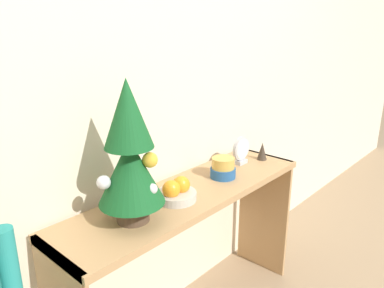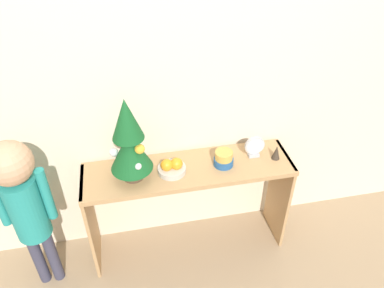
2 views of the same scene
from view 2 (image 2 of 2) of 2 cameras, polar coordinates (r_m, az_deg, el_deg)
name	(u,v)px [view 2 (image 2 of 2)]	position (r m, az deg, el deg)	size (l,w,h in m)	color
ground_plane	(194,263)	(2.68, 0.29, -17.65)	(12.00, 12.00, 0.00)	#997F60
back_wall	(180,70)	(2.14, -1.78, 11.21)	(7.00, 0.05, 2.50)	beige
console_table	(189,186)	(2.36, -0.53, -6.44)	(1.28, 0.35, 0.71)	tan
mini_tree	(129,141)	(2.06, -9.58, 0.38)	(0.24, 0.24, 0.53)	#4C3828
fruit_bowl	(172,167)	(2.21, -3.11, -3.54)	(0.17, 0.17, 0.09)	#B7B2A8
singing_bowl	(224,159)	(2.26, 4.84, -2.24)	(0.12, 0.12, 0.10)	#235189
desk_clock	(255,147)	(2.33, 9.51, -0.46)	(0.12, 0.04, 0.14)	#B2B2B7
figurine	(276,152)	(2.36, 12.72, -1.23)	(0.05, 0.05, 0.09)	#382D23
child_figure	(23,198)	(2.23, -24.39, -7.50)	(0.30, 0.24, 1.10)	#38384C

